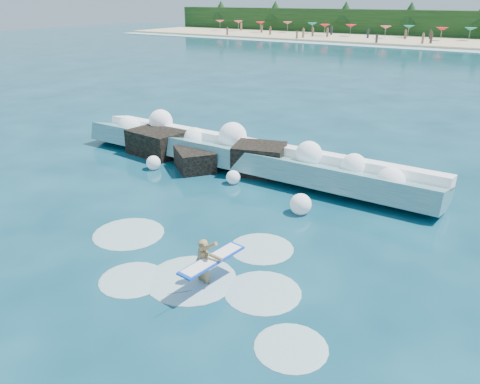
{
  "coord_description": "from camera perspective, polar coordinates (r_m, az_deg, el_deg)",
  "views": [
    {
      "loc": [
        9.49,
        -10.2,
        7.3
      ],
      "look_at": [
        1.5,
        2.0,
        1.2
      ],
      "focal_mm": 35.0,
      "sensor_mm": 36.0,
      "label": 1
    }
  ],
  "objects": [
    {
      "name": "wave_spray",
      "position": [
        21.64,
        -1.09,
        5.73
      ],
      "size": [
        14.83,
        4.67,
        2.0
      ],
      "color": "white",
      "rests_on": "ground"
    },
    {
      "name": "ground",
      "position": [
        15.73,
        -8.63,
        -5.24
      ],
      "size": [
        200.0,
        200.0,
        0.0
      ],
      "primitive_type": "plane",
      "color": "#083142",
      "rests_on": "ground"
    },
    {
      "name": "breaking_wave",
      "position": [
        21.58,
        0.68,
        4.42
      ],
      "size": [
        17.63,
        2.76,
        1.52
      ],
      "color": "teal",
      "rests_on": "ground"
    },
    {
      "name": "surfer_with_board",
      "position": [
        12.85,
        -4.29,
        -8.87
      ],
      "size": [
        0.97,
        2.81,
        1.58
      ],
      "color": "#987547",
      "rests_on": "ground"
    },
    {
      "name": "wet_band",
      "position": [
        78.12,
        27.1,
        15.01
      ],
      "size": [
        140.0,
        5.0,
        0.08
      ],
      "primitive_type": "cube",
      "color": "silver",
      "rests_on": "ground"
    },
    {
      "name": "rock_cluster",
      "position": [
        22.21,
        -5.05,
        4.74
      ],
      "size": [
        8.4,
        3.57,
        1.53
      ],
      "color": "black",
      "rests_on": "ground"
    },
    {
      "name": "surf_foam",
      "position": [
        13.81,
        -5.36,
        -9.31
      ],
      "size": [
        9.14,
        5.44,
        0.13
      ],
      "color": "silver",
      "rests_on": "ground"
    }
  ]
}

